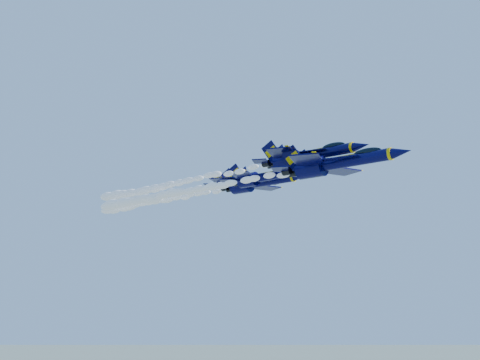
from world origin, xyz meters
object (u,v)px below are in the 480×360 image
Objects in this scene: jet_second at (307,156)px; jet_fourth at (257,183)px; jet_lead at (335,163)px; jet_third at (263,177)px; jet_fifth at (236,182)px.

jet_fourth is (-20.60, 14.80, 1.09)m from jet_second.
jet_lead is at bearing -23.91° from jet_second.
jet_second is 18.95m from jet_third.
jet_lead is 31.99m from jet_fourth.
jet_third is at bearing 149.33° from jet_lead.
jet_fifth is (-16.60, 11.86, 3.23)m from jet_third.
jet_fourth reaches higher than jet_third.
jet_second reaches higher than jet_lead.
jet_fourth is at bearing 136.46° from jet_third.
jet_second is 1.06× the size of jet_fifth.
jet_fifth reaches higher than jet_fourth.
jet_fifth reaches higher than jet_lead.
jet_lead is 1.12× the size of jet_fifth.
jet_second is at bearing -34.32° from jet_fifth.
jet_fifth reaches higher than jet_second.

